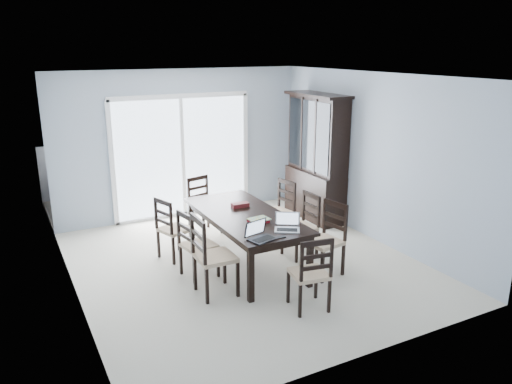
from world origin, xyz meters
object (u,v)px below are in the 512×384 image
chair_right_far (282,204)px  laptop_dark (263,236)px  chair_right_mid (305,218)px  chair_end_far (202,199)px  chair_left_mid (192,238)px  chair_end_near (313,267)px  hot_tub (146,180)px  dining_table (245,219)px  laptop_silver (287,227)px  game_box (240,205)px  cell_phone (281,237)px  chair_left_far (170,222)px  chair_right_near (329,231)px  china_hutch (316,159)px  chair_left_near (208,248)px

chair_right_far → laptop_dark: 2.01m
chair_right_mid → chair_end_far: size_ratio=1.00×
chair_left_mid → chair_end_near: (0.89, -1.47, 0.00)m
chair_right_far → hot_tub: bearing=16.1°
chair_end_near → dining_table: bearing=103.4°
laptop_silver → game_box: 1.14m
laptop_dark → game_box: 1.30m
game_box → cell_phone: bearing=-93.8°
chair_left_far → game_box: (0.94, -0.35, 0.22)m
chair_left_mid → chair_right_near: 1.81m
china_hutch → chair_left_far: 2.99m
chair_right_mid → laptop_silver: size_ratio=2.80×
laptop_silver → dining_table: bearing=134.4°
laptop_silver → chair_right_far: bearing=94.0°
chair_left_near → chair_right_far: size_ratio=1.09×
laptop_silver → cell_phone: (-0.19, -0.17, -0.05)m
chair_right_near → laptop_silver: 0.73m
chair_right_far → china_hutch: bearing=-70.5°
china_hutch → cell_phone: china_hutch is taller
chair_left_mid → chair_right_mid: (1.72, -0.04, 0.00)m
game_box → chair_end_near: bearing=-89.3°
dining_table → chair_right_mid: 0.94m
chair_end_far → laptop_silver: size_ratio=2.81×
laptop_silver → game_box: size_ratio=1.56×
chair_left_near → chair_left_mid: bearing=179.5°
hot_tub → chair_left_far: bearing=-98.9°
chair_left_mid → chair_left_far: bearing=177.1°
chair_right_far → chair_left_mid: bearing=100.8°
laptop_dark → chair_right_near: bearing=-4.2°
dining_table → chair_right_mid: chair_right_mid is taller
chair_right_mid → game_box: chair_right_mid is taller
dining_table → game_box: bearing=75.7°
chair_left_mid → chair_end_far: bearing=145.4°
chair_left_far → chair_end_far: size_ratio=0.99×
chair_right_mid → chair_right_far: bearing=-6.3°
china_hutch → cell_phone: bearing=-132.1°
chair_right_mid → laptop_silver: (-0.75, -0.73, 0.24)m
chair_right_near → laptop_dark: (-1.12, -0.21, 0.20)m
chair_end_far → cell_phone: bearing=76.1°
chair_right_near → chair_right_far: bearing=-13.4°
chair_right_near → laptop_dark: 1.15m
laptop_silver → hot_tub: (-0.61, 4.23, -0.31)m
chair_end_far → game_box: 1.21m
chair_left_near → game_box: (0.88, 0.91, 0.15)m
chair_right_mid → dining_table: bearing=80.4°
china_hutch → hot_tub: (-2.46, 2.15, -0.58)m
chair_left_near → cell_phone: (0.79, -0.39, 0.13)m
game_box → chair_end_far: bearing=95.7°
china_hutch → game_box: bearing=-154.0°
chair_end_near → chair_end_far: size_ratio=0.99×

